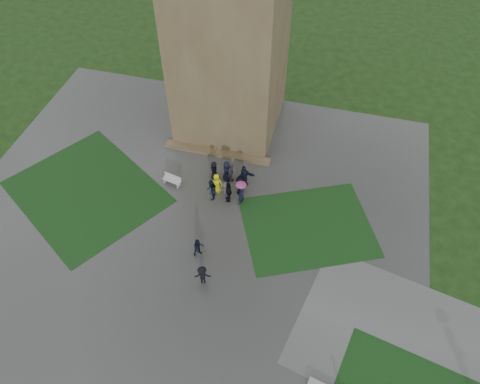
% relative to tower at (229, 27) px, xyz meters
% --- Properties ---
extents(ground, '(120.00, 120.00, 0.00)m').
position_rel_tower_xyz_m(ground, '(0.00, -15.00, -9.00)').
color(ground, black).
extents(plaza, '(34.00, 34.00, 0.02)m').
position_rel_tower_xyz_m(plaza, '(0.00, -13.00, -8.99)').
color(plaza, '#363633').
rests_on(plaza, ground).
extents(lawn_inset_left, '(14.10, 13.46, 0.01)m').
position_rel_tower_xyz_m(lawn_inset_left, '(-8.50, -11.00, -8.97)').
color(lawn_inset_left, black).
rests_on(lawn_inset_left, plaza).
extents(lawn_inset_right, '(11.12, 10.15, 0.01)m').
position_rel_tower_xyz_m(lawn_inset_right, '(8.50, -10.00, -8.97)').
color(lawn_inset_right, black).
rests_on(lawn_inset_right, plaza).
extents(tower, '(8.00, 8.00, 18.00)m').
position_rel_tower_xyz_m(tower, '(0.00, 0.00, 0.00)').
color(tower, brown).
rests_on(tower, ground).
extents(tower_plinth, '(9.00, 0.80, 0.22)m').
position_rel_tower_xyz_m(tower_plinth, '(0.00, -4.40, -8.87)').
color(tower_plinth, brown).
rests_on(tower_plinth, plaza).
extents(bench, '(1.54, 0.76, 0.86)m').
position_rel_tower_xyz_m(bench, '(-2.38, -8.49, -8.54)').
color(bench, beige).
rests_on(bench, plaza).
extents(visitor_cluster, '(3.71, 3.31, 2.55)m').
position_rel_tower_xyz_m(visitor_cluster, '(2.11, -7.89, -7.98)').
color(visitor_cluster, black).
rests_on(visitor_cluster, plaza).
extents(pedestrian_mid, '(0.87, 0.80, 1.56)m').
position_rel_tower_xyz_m(pedestrian_mid, '(1.65, -14.21, -8.20)').
color(pedestrian_mid, black).
rests_on(pedestrian_mid, plaza).
extents(pedestrian_near, '(1.17, 0.81, 1.64)m').
position_rel_tower_xyz_m(pedestrian_near, '(2.59, -16.23, -8.16)').
color(pedestrian_near, black).
rests_on(pedestrian_near, plaza).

